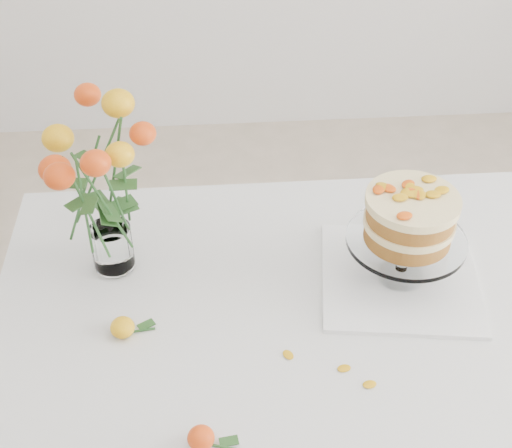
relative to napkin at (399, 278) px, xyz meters
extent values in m
cube|color=tan|center=(-0.14, -0.09, -0.03)|extent=(1.40, 0.90, 0.04)
cylinder|color=tan|center=(-0.76, 0.28, -0.41)|extent=(0.06, 0.06, 0.71)
cube|color=silver|center=(-0.14, -0.09, -0.01)|extent=(1.42, 0.92, 0.01)
cube|color=silver|center=(-0.14, 0.37, -0.11)|extent=(1.42, 0.01, 0.20)
cube|color=white|center=(0.00, 0.00, 0.00)|extent=(0.37, 0.37, 0.01)
cylinder|color=white|center=(0.00, 0.00, 0.06)|extent=(0.02, 0.02, 0.08)
cylinder|color=white|center=(0.00, 0.00, 0.11)|extent=(0.24, 0.24, 0.01)
cylinder|color=#A37624|center=(0.00, 0.00, 0.13)|extent=(0.22, 0.22, 0.03)
cylinder|color=#FFE4A4|center=(0.00, 0.00, 0.15)|extent=(0.22, 0.22, 0.02)
cylinder|color=#A37624|center=(0.00, 0.00, 0.18)|extent=(0.22, 0.22, 0.03)
cylinder|color=#FFE4A4|center=(0.00, 0.00, 0.21)|extent=(0.23, 0.23, 0.02)
cylinder|color=white|center=(-0.60, 0.08, 0.00)|extent=(0.07, 0.07, 0.01)
cylinder|color=white|center=(-0.60, 0.08, 0.05)|extent=(0.09, 0.09, 0.10)
ellipsoid|color=yellow|center=(-0.57, -0.11, 0.01)|extent=(0.05, 0.05, 0.04)
cylinder|color=#255421|center=(-0.54, -0.11, 0.00)|extent=(0.06, 0.01, 0.00)
ellipsoid|color=#E4440B|center=(-0.42, -0.37, 0.01)|extent=(0.05, 0.05, 0.04)
cylinder|color=#255421|center=(-0.39, -0.38, 0.00)|extent=(0.05, 0.02, 0.00)
ellipsoid|color=orange|center=(-0.26, -0.19, 0.00)|extent=(0.03, 0.02, 0.00)
ellipsoid|color=orange|center=(-0.16, -0.23, 0.00)|extent=(0.03, 0.02, 0.00)
ellipsoid|color=orange|center=(-0.12, -0.27, 0.00)|extent=(0.03, 0.02, 0.00)
camera|label=1|loc=(-0.39, -1.07, 1.04)|focal=50.00mm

